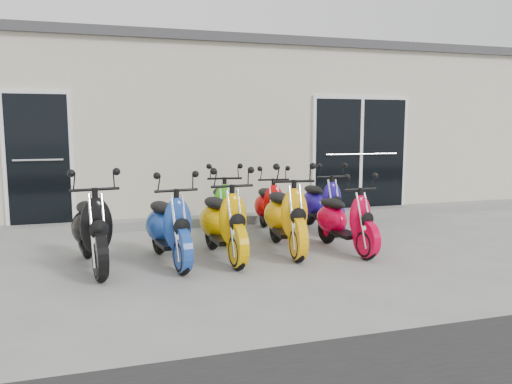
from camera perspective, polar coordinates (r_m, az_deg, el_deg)
ground at (r=7.12m, az=1.41°, el=-6.61°), size 80.00×80.00×0.00m
building at (r=11.95m, az=-6.44°, el=6.84°), size 14.00×6.00×3.20m
roof_cap at (r=12.05m, az=-6.57°, el=14.85°), size 14.20×6.20×0.16m
front_step at (r=9.00m, az=-2.62°, el=-3.12°), size 14.00×0.40×0.15m
door_left at (r=8.80m, az=-23.61°, el=3.79°), size 1.07×0.08×2.22m
door_right at (r=9.95m, az=11.83°, el=4.63°), size 2.02×0.08×2.22m
scooter_front_black at (r=6.38m, az=-18.29°, el=-2.81°), size 0.88×1.80×1.27m
scooter_front_blue at (r=6.40m, az=-9.97°, el=-2.76°), size 0.84×1.72×1.22m
scooter_front_orange_a at (r=6.54m, az=-3.79°, el=-2.29°), size 0.74×1.73×1.25m
scooter_front_orange_b at (r=6.91m, az=3.42°, el=-1.66°), size 0.77×1.77×1.27m
scooter_front_red at (r=7.05m, az=10.14°, el=-2.16°), size 0.71×1.58×1.13m
scooter_back_green at (r=7.83m, az=-3.84°, el=-0.85°), size 0.81×1.69×1.20m
scooter_back_red at (r=8.08m, az=1.52°, el=-0.79°), size 0.76×1.60×1.14m
scooter_back_blue at (r=8.39m, az=7.52°, el=-0.45°), size 0.59×1.58×1.16m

